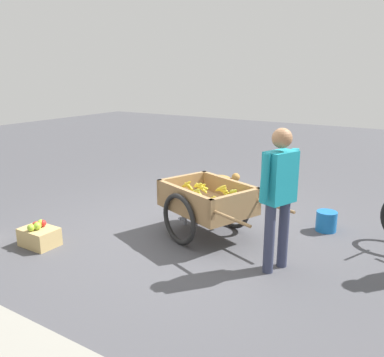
{
  "coord_description": "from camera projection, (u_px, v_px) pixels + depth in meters",
  "views": [
    {
      "loc": [
        -2.72,
        4.08,
        2.05
      ],
      "look_at": [
        -0.12,
        -0.05,
        0.75
      ],
      "focal_mm": 37.73,
      "sensor_mm": 36.0,
      "label": 1
    }
  ],
  "objects": [
    {
      "name": "vendor_person",
      "position": [
        279.0,
        188.0,
        4.1
      ],
      "size": [
        0.31,
        0.52,
        1.52
      ],
      "color": "#333851",
      "rests_on": "ground"
    },
    {
      "name": "ground_plane",
      "position": [
        182.0,
        233.0,
        5.26
      ],
      "size": [
        24.0,
        24.0,
        0.0
      ],
      "primitive_type": "plane",
      "color": "#47474C"
    },
    {
      "name": "apple_crate",
      "position": [
        39.0,
        236.0,
        4.88
      ],
      "size": [
        0.44,
        0.32,
        0.31
      ],
      "color": "tan",
      "rests_on": "ground"
    },
    {
      "name": "dog",
      "position": [
        222.0,
        180.0,
        6.81
      ],
      "size": [
        0.63,
        0.35,
        0.4
      ],
      "color": "#AD7A38",
      "rests_on": "ground"
    },
    {
      "name": "fruit_cart",
      "position": [
        208.0,
        203.0,
        5.09
      ],
      "size": [
        1.81,
        1.29,
        0.69
      ],
      "color": "#937047",
      "rests_on": "ground"
    },
    {
      "name": "plastic_bucket",
      "position": [
        326.0,
        221.0,
        5.33
      ],
      "size": [
        0.27,
        0.27,
        0.27
      ],
      "primitive_type": "cylinder",
      "color": "#1966B2",
      "rests_on": "ground"
    }
  ]
}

